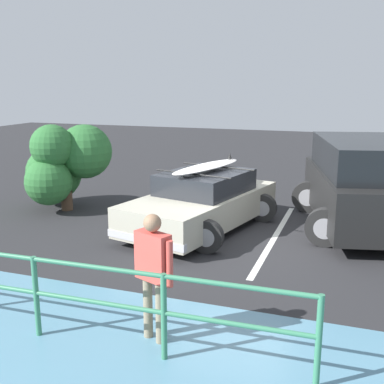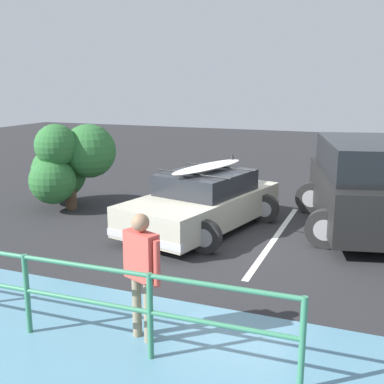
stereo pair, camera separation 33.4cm
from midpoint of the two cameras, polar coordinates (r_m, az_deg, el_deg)
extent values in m
cube|color=#28282B|center=(10.10, 3.99, -5.19)|extent=(44.00, 44.00, 0.02)
cube|color=silver|center=(10.13, 8.90, -5.21)|extent=(0.12, 4.80, 0.00)
cube|color=#B7B29E|center=(10.39, 0.18, -1.82)|extent=(2.60, 4.27, 0.61)
cube|color=#23262B|center=(10.40, 0.66, 1.19)|extent=(1.92, 2.21, 0.44)
cube|color=silver|center=(8.93, -6.62, -5.66)|extent=(1.74, 0.50, 0.14)
cube|color=silver|center=(12.07, 5.18, -0.67)|extent=(1.74, 0.50, 0.14)
cylinder|color=black|center=(8.98, 0.69, -5.30)|extent=(0.64, 0.18, 0.64)
cylinder|color=#99999E|center=(8.98, 0.69, -5.30)|extent=(0.35, 0.19, 0.35)
cylinder|color=black|center=(9.99, -7.95, -3.52)|extent=(0.64, 0.18, 0.64)
cylinder|color=#99999E|center=(9.99, -7.95, -3.52)|extent=(0.35, 0.19, 0.35)
cylinder|color=black|center=(11.06, 7.51, -1.88)|extent=(0.64, 0.18, 0.64)
cylinder|color=#99999E|center=(11.06, 7.51, -1.88)|extent=(0.35, 0.19, 0.35)
cylinder|color=black|center=(11.90, -0.20, -0.71)|extent=(0.64, 0.18, 0.64)
cylinder|color=#99999E|center=(11.90, -0.20, -0.71)|extent=(0.35, 0.19, 0.35)
cylinder|color=black|center=(9.91, -0.96, 2.15)|extent=(1.78, 0.45, 0.03)
cylinder|color=black|center=(10.79, 2.15, 3.03)|extent=(1.78, 0.45, 0.03)
ellipsoid|color=white|center=(10.44, 0.86, 3.04)|extent=(1.17, 2.45, 0.09)
cone|color=black|center=(11.21, 3.64, 4.30)|extent=(0.10, 0.10, 0.14)
cube|color=black|center=(10.92, 18.59, -0.35)|extent=(2.80, 4.54, 1.00)
cube|color=black|center=(10.77, 18.92, 4.03)|extent=(2.43, 3.60, 0.70)
cylinder|color=black|center=(13.02, 16.57, 2.31)|extent=(0.70, 0.33, 0.68)
cylinder|color=black|center=(9.63, 14.50, -4.08)|extent=(0.76, 0.22, 0.76)
cylinder|color=#99999E|center=(9.63, 14.50, -4.08)|extent=(0.42, 0.23, 0.42)
cylinder|color=black|center=(12.06, 12.79, -0.56)|extent=(0.76, 0.22, 0.76)
cylinder|color=#99999E|center=(12.06, 12.79, -0.56)|extent=(0.42, 0.23, 0.42)
cylinder|color=gray|center=(6.04, -5.41, -14.05)|extent=(0.12, 0.12, 0.80)
cylinder|color=gray|center=(6.18, -6.83, -13.42)|extent=(0.12, 0.12, 0.80)
cube|color=#DB4C42|center=(5.83, -6.30, -7.61)|extent=(0.50, 0.34, 0.60)
sphere|color=#9E7556|center=(5.70, -6.40, -3.68)|extent=(0.22, 0.22, 0.22)
cylinder|color=#DB4C42|center=(5.65, -4.39, -8.51)|extent=(0.08, 0.08, 0.56)
cylinder|color=#DB4C42|center=(6.03, -8.07, -7.19)|extent=(0.08, 0.08, 0.56)
cylinder|color=#387F5B|center=(5.29, 12.95, -16.96)|extent=(0.07, 0.07, 1.05)
cylinder|color=#387F5B|center=(5.66, -5.09, -14.57)|extent=(0.07, 0.07, 1.05)
cylinder|color=#387F5B|center=(6.47, -19.42, -11.62)|extent=(0.07, 0.07, 1.05)
cylinder|color=#4C3828|center=(12.41, -15.36, -1.01)|extent=(0.28, 0.28, 0.47)
sphere|color=#2D6B33|center=(12.05, -17.41, 1.16)|extent=(1.13, 1.13, 1.13)
sphere|color=#2D6B33|center=(12.83, -16.79, 2.14)|extent=(1.40, 1.40, 1.40)
sphere|color=#2D6B33|center=(11.99, -17.04, 5.22)|extent=(1.03, 1.03, 1.03)
sphere|color=#2D6B33|center=(12.30, -13.35, 4.70)|extent=(1.34, 1.34, 1.34)
camera|label=1|loc=(0.17, -90.98, -0.23)|focal=45.00mm
camera|label=2|loc=(0.17, 89.02, 0.23)|focal=45.00mm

